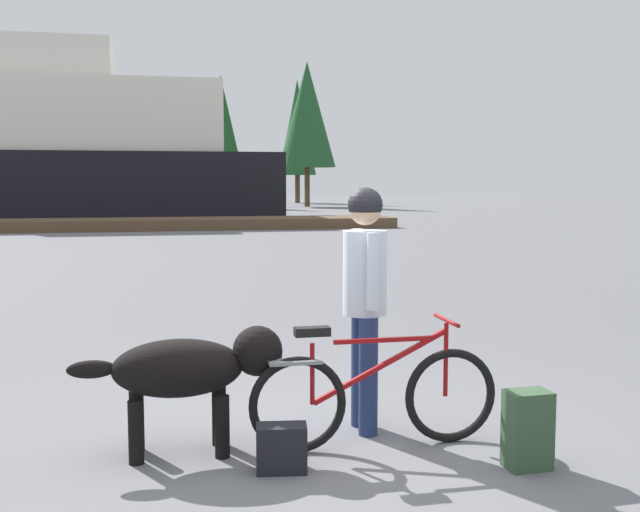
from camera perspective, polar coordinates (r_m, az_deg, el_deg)
The scene contains 10 objects.
ground_plane at distance 5.59m, azimuth -0.18°, elevation -13.68°, with size 160.00×160.00×0.00m, color slate.
bicycle at distance 5.40m, azimuth 3.98°, elevation -10.27°, with size 1.77×0.44×0.89m.
person_cyclist at distance 5.62m, azimuth 3.34°, elevation -2.06°, with size 0.32×0.53×1.80m.
dog at distance 5.30m, azimuth -9.51°, elevation -8.26°, with size 1.43×0.46×0.86m.
backpack at distance 5.23m, azimuth 15.13°, elevation -12.31°, with size 0.28×0.20×0.51m, color #334C33.
handbag_pannier at distance 5.04m, azimuth -2.86°, elevation -14.04°, with size 0.32×0.18×0.30m, color black.
dock_pier at distance 29.89m, azimuth -11.23°, elevation 2.36°, with size 17.46×2.70×0.40m, color brown.
pine_tree_center at distance 54.24m, azimuth -7.35°, elevation 9.71°, with size 2.89×2.89×9.05m.
pine_tree_far_right at distance 54.63m, azimuth -0.97°, elevation 10.42°, with size 4.01×4.01×10.09m.
pine_tree_mid_back at distance 63.49m, azimuth -1.69°, elevation 9.47°, with size 3.06×3.06×9.99m.
Camera 1 is at (-1.09, -5.16, 1.85)m, focal length 43.21 mm.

